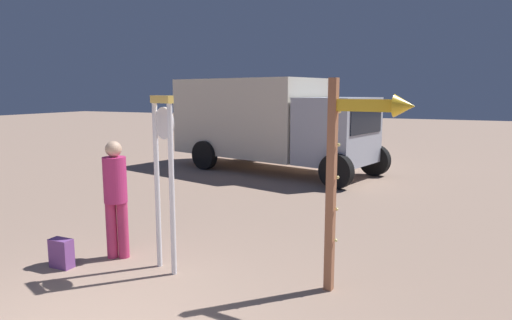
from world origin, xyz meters
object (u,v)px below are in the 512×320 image
Objects in this scene: standing_clock at (164,165)px; person_near_clock at (116,193)px; arrow_sign at (356,154)px; box_truck_near at (266,120)px; backpack at (62,253)px.

standing_clock is 1.37× the size of person_near_clock.
arrow_sign is at bearing 3.13° from person_near_clock.
person_near_clock is (-3.42, -0.19, -0.75)m from arrow_sign.
arrow_sign is 3.51m from person_near_clock.
person_near_clock is 7.96m from box_truck_near.
person_near_clock is at bearing -176.87° from arrow_sign.
backpack is 0.06× the size of box_truck_near.
arrow_sign is 8.86m from box_truck_near.
person_near_clock reaches higher than backpack.
backpack is (-3.88, -0.81, -1.52)m from arrow_sign.
person_near_clock is at bearing 53.55° from backpack.
arrow_sign is 0.37× the size of box_truck_near.
arrow_sign is 4.24m from backpack.
box_truck_near is (-1.91, 7.96, 0.09)m from standing_clock.
box_truck_near reaches higher than backpack.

